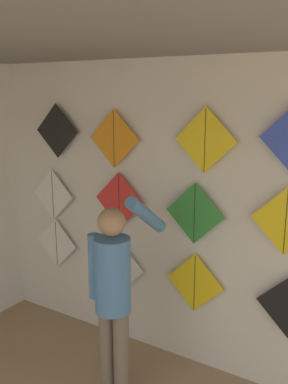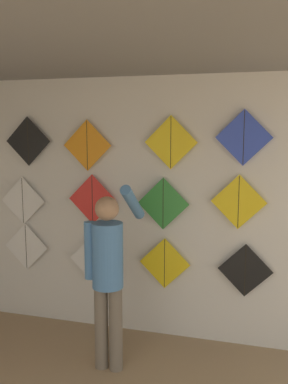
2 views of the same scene
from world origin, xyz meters
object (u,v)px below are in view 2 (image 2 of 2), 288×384
object	(u,v)px
kite_4	(23,201)
kite_8	(28,141)
kite_1	(93,259)
kite_5	(92,199)
kite_11	(244,138)
kite_3	(245,270)
kite_7	(239,202)
kite_9	(87,145)
shopkeeper	(108,267)
kite_0	(26,247)
kite_2	(165,263)
kite_10	(171,142)
kite_6	(163,204)

from	to	relation	value
kite_4	kite_8	size ratio (longest dim) A/B	1.00
kite_1	kite_5	world-z (taller)	kite_5
kite_11	kite_3	bearing A→B (deg)	0.00
kite_11	kite_7	bearing A→B (deg)	180.00
kite_8	kite_9	bearing A→B (deg)	0.00
shopkeeper	kite_0	xyz separation A→B (m)	(-1.31, 0.74, -0.11)
kite_2	kite_5	distance (m)	1.05
kite_3	kite_10	world-z (taller)	kite_10
kite_4	kite_5	distance (m)	0.87
kite_9	kite_3	bearing A→B (deg)	0.00
kite_4	kite_7	xyz separation A→B (m)	(2.44, 0.00, 0.10)
kite_5	kite_7	xyz separation A→B (m)	(1.57, 0.00, 0.05)
kite_0	kite_5	distance (m)	1.04
kite_3	kite_7	bearing A→B (deg)	180.00
kite_2	kite_9	bearing A→B (deg)	180.00
kite_5	kite_8	distance (m)	0.99
kite_8	kite_7	bearing A→B (deg)	0.00
kite_7	kite_11	world-z (taller)	kite_11
shopkeeper	kite_9	bearing A→B (deg)	123.51
kite_3	kite_9	distance (m)	2.12
kite_8	kite_4	bearing A→B (deg)	180.00
kite_2	kite_7	distance (m)	1.03
kite_11	kite_8	bearing A→B (deg)	180.00
shopkeeper	kite_11	bearing A→B (deg)	31.85
kite_2	kite_10	size ratio (longest dim) A/B	1.00
kite_6	kite_10	size ratio (longest dim) A/B	1.00
kite_7	kite_3	bearing A→B (deg)	0.00
kite_3	kite_1	bearing A→B (deg)	180.00
kite_9	kite_4	bearing A→B (deg)	180.00
kite_2	kite_11	bearing A→B (deg)	0.00
kite_5	kite_10	bearing A→B (deg)	0.00
kite_4	kite_8	bearing A→B (deg)	0.00
kite_2	kite_3	size ratio (longest dim) A/B	1.00
kite_5	kite_11	world-z (taller)	kite_11
kite_0	kite_2	xyz separation A→B (m)	(1.67, 0.00, -0.05)
kite_4	kite_9	world-z (taller)	kite_9
kite_5	kite_2	bearing A→B (deg)	0.00
kite_7	kite_11	distance (m)	0.64
kite_3	kite_7	size ratio (longest dim) A/B	1.00
kite_2	kite_7	bearing A→B (deg)	0.00
kite_0	kite_11	world-z (taller)	kite_11
kite_0	kite_4	size ratio (longest dim) A/B	1.00
kite_0	kite_2	world-z (taller)	kite_0
kite_10	kite_11	distance (m)	0.73
shopkeeper	kite_11	distance (m)	1.80
kite_1	kite_7	world-z (taller)	kite_7
kite_3	kite_8	distance (m)	2.75
kite_10	kite_11	bearing A→B (deg)	0.00
kite_1	kite_7	distance (m)	1.74
kite_3	kite_8	xyz separation A→B (m)	(-2.43, 0.00, 1.28)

